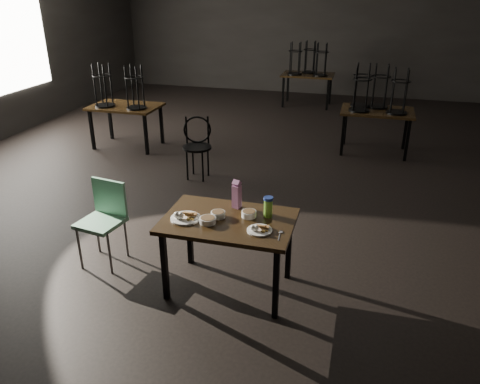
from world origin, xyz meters
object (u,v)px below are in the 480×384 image
(bentwood_chair, at_px, (197,142))
(school_chair, at_px, (104,215))
(main_table, at_px, (229,227))
(juice_carton, at_px, (237,195))
(water_bottle, at_px, (268,207))

(bentwood_chair, distance_m, school_chair, 2.48)
(school_chair, bearing_deg, main_table, 3.11)
(juice_carton, height_order, school_chair, juice_carton)
(main_table, relative_size, bentwood_chair, 1.31)
(school_chair, bearing_deg, bentwood_chair, 96.72)
(main_table, height_order, water_bottle, water_bottle)
(school_chair, bearing_deg, juice_carton, 13.72)
(bentwood_chair, bearing_deg, school_chair, -109.47)
(main_table, xyz_separation_m, juice_carton, (0.01, 0.26, 0.21))
(main_table, height_order, juice_carton, juice_carton)
(main_table, bearing_deg, bentwood_chair, 115.86)
(main_table, xyz_separation_m, school_chair, (-1.39, 0.15, -0.14))
(bentwood_chair, bearing_deg, juice_carton, -78.44)
(main_table, bearing_deg, water_bottle, 24.36)
(water_bottle, relative_size, school_chair, 0.22)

